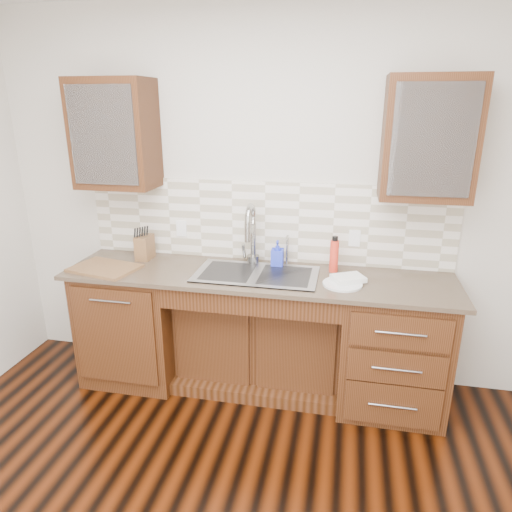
% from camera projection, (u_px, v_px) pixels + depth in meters
% --- Properties ---
extents(wall_back, '(4.00, 0.10, 2.70)m').
position_uv_depth(wall_back, '(267.00, 201.00, 3.36)').
color(wall_back, beige).
rests_on(wall_back, ground).
extents(base_cabinet_left, '(0.70, 0.62, 0.88)m').
position_uv_depth(base_cabinet_left, '(136.00, 321.00, 3.50)').
color(base_cabinet_left, '#593014').
rests_on(base_cabinet_left, ground).
extents(base_cabinet_center, '(1.20, 0.44, 0.70)m').
position_uv_depth(base_cabinet_center, '(259.00, 338.00, 3.43)').
color(base_cabinet_center, '#593014').
rests_on(base_cabinet_center, ground).
extents(base_cabinet_right, '(0.70, 0.62, 0.88)m').
position_uv_depth(base_cabinet_right, '(392.00, 347.00, 3.14)').
color(base_cabinet_right, '#593014').
rests_on(base_cabinet_right, ground).
extents(countertop, '(2.70, 0.65, 0.03)m').
position_uv_depth(countertop, '(257.00, 276.00, 3.16)').
color(countertop, '#84705B').
rests_on(countertop, base_cabinet_left).
extents(backsplash, '(2.70, 0.02, 0.59)m').
position_uv_depth(backsplash, '(265.00, 222.00, 3.35)').
color(backsplash, beige).
rests_on(backsplash, wall_back).
extents(sink, '(0.84, 0.46, 0.19)m').
position_uv_depth(sink, '(256.00, 286.00, 3.17)').
color(sink, '#9E9EA5').
rests_on(sink, countertop).
extents(faucet, '(0.04, 0.04, 0.40)m').
position_uv_depth(faucet, '(253.00, 237.00, 3.30)').
color(faucet, '#999993').
rests_on(faucet, countertop).
extents(filter_tap, '(0.02, 0.02, 0.24)m').
position_uv_depth(filter_tap, '(287.00, 249.00, 3.29)').
color(filter_tap, '#999993').
rests_on(filter_tap, countertop).
extents(upper_cabinet_left, '(0.55, 0.34, 0.75)m').
position_uv_depth(upper_cabinet_left, '(115.00, 134.00, 3.21)').
color(upper_cabinet_left, '#593014').
rests_on(upper_cabinet_left, wall_back).
extents(upper_cabinet_right, '(0.55, 0.34, 0.75)m').
position_uv_depth(upper_cabinet_right, '(429.00, 139.00, 2.81)').
color(upper_cabinet_right, '#593014').
rests_on(upper_cabinet_right, wall_back).
extents(outlet_left, '(0.08, 0.01, 0.12)m').
position_uv_depth(outlet_left, '(182.00, 229.00, 3.49)').
color(outlet_left, white).
rests_on(outlet_left, backsplash).
extents(outlet_right, '(0.08, 0.01, 0.12)m').
position_uv_depth(outlet_right, '(355.00, 238.00, 3.24)').
color(outlet_right, white).
rests_on(outlet_right, backsplash).
extents(soap_bottle, '(0.09, 0.09, 0.19)m').
position_uv_depth(soap_bottle, '(277.00, 254.00, 3.28)').
color(soap_bottle, blue).
rests_on(soap_bottle, countertop).
extents(water_bottle, '(0.07, 0.07, 0.23)m').
position_uv_depth(water_bottle, '(334.00, 256.00, 3.17)').
color(water_bottle, red).
rests_on(water_bottle, countertop).
extents(plate, '(0.30, 0.30, 0.01)m').
position_uv_depth(plate, '(342.00, 284.00, 2.96)').
color(plate, silver).
rests_on(plate, countertop).
extents(dish_towel, '(0.25, 0.22, 0.03)m').
position_uv_depth(dish_towel, '(348.00, 278.00, 3.00)').
color(dish_towel, white).
rests_on(dish_towel, plate).
extents(knife_block, '(0.10, 0.16, 0.18)m').
position_uv_depth(knife_block, '(145.00, 247.00, 3.44)').
color(knife_block, brown).
rests_on(knife_block, countertop).
extents(cutting_board, '(0.51, 0.41, 0.02)m').
position_uv_depth(cutting_board, '(105.00, 268.00, 3.24)').
color(cutting_board, olive).
rests_on(cutting_board, countertop).
extents(cup_left_a, '(0.14, 0.14, 0.10)m').
position_uv_depth(cup_left_a, '(105.00, 141.00, 3.24)').
color(cup_left_a, silver).
rests_on(cup_left_a, upper_cabinet_left).
extents(cup_left_b, '(0.11, 0.11, 0.10)m').
position_uv_depth(cup_left_b, '(126.00, 142.00, 3.21)').
color(cup_left_b, silver).
rests_on(cup_left_b, upper_cabinet_left).
extents(cup_right_a, '(0.16, 0.16, 0.10)m').
position_uv_depth(cup_right_a, '(417.00, 147.00, 2.83)').
color(cup_right_a, white).
rests_on(cup_right_a, upper_cabinet_right).
extents(cup_right_b, '(0.13, 0.13, 0.10)m').
position_uv_depth(cup_right_b, '(443.00, 148.00, 2.81)').
color(cup_right_b, silver).
rests_on(cup_right_b, upper_cabinet_right).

